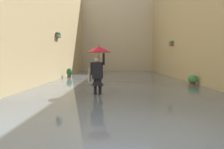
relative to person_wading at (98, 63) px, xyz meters
name	(u,v)px	position (x,y,z in m)	size (l,w,h in m)	color
ground_plane	(119,83)	(-0.90, -6.06, -1.41)	(60.00, 60.00, 0.00)	gray
flood_water	(119,81)	(-0.90, -6.06, -1.30)	(8.99, 27.69, 0.22)	slate
building_facade_left	(196,13)	(-5.89, -6.06, 3.15)	(2.04, 25.69, 9.11)	tan
building_facade_right	(43,12)	(4.09, -6.06, 3.22)	(2.04, 25.69, 9.26)	tan
building_facade_far	(117,34)	(-0.90, -17.81, 3.16)	(11.79, 1.80, 9.13)	beige
person_wading	(98,63)	(0.00, 0.00, 0.00)	(0.92, 0.92, 2.09)	#4C4233
potted_plant_mid_right	(69,74)	(2.75, -7.62, -0.91)	(0.40, 0.40, 0.90)	brown
potted_plant_mid_left	(193,81)	(-4.70, -3.17, -0.99)	(0.48, 0.48, 0.74)	#9E563D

